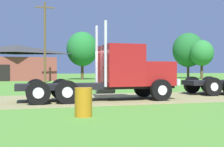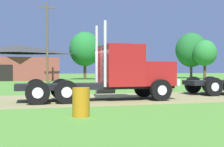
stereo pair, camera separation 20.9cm
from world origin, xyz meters
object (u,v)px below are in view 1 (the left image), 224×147
object	(u,v)px
truck_foreground_white	(120,74)
utility_pole_far	(45,40)
shed_building	(16,63)
steel_barrel	(83,102)
visitor_far_side	(169,78)

from	to	relation	value
truck_foreground_white	utility_pole_far	bearing A→B (deg)	96.80
shed_building	truck_foreground_white	bearing A→B (deg)	-78.55
truck_foreground_white	steel_barrel	size ratio (longest dim) A/B	8.41
visitor_far_side	utility_pole_far	size ratio (longest dim) A/B	0.19
truck_foreground_white	shed_building	bearing A→B (deg)	101.45
steel_barrel	shed_building	size ratio (longest dim) A/B	0.08
truck_foreground_white	steel_barrel	world-z (taller)	truck_foreground_white
steel_barrel	utility_pole_far	size ratio (longest dim) A/B	0.10
shed_building	utility_pole_far	xyz separation A→B (m)	(3.51, -8.58, 2.53)
visitor_far_side	utility_pole_far	bearing A→B (deg)	115.02
truck_foreground_white	visitor_far_side	xyz separation A→B (m)	(5.17, 4.76, -0.35)
shed_building	utility_pole_far	world-z (taller)	utility_pole_far
truck_foreground_white	visitor_far_side	bearing A→B (deg)	42.67
truck_foreground_white	utility_pole_far	xyz separation A→B (m)	(-2.54, 21.28, 3.65)
visitor_far_side	utility_pole_far	world-z (taller)	utility_pole_far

